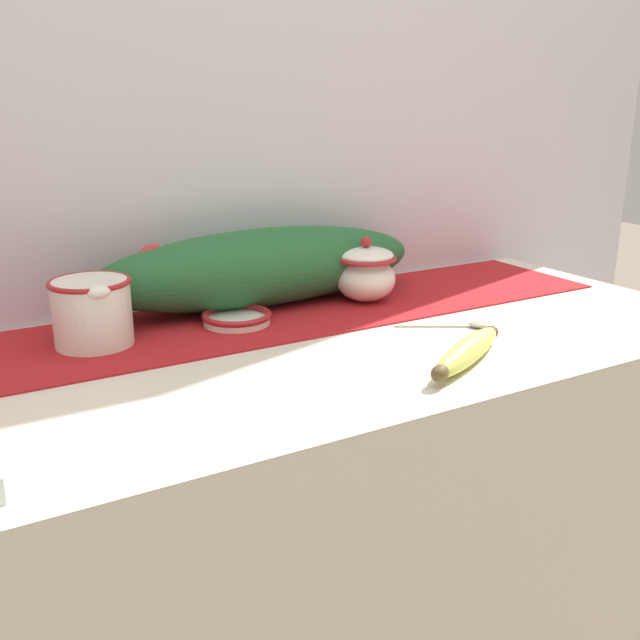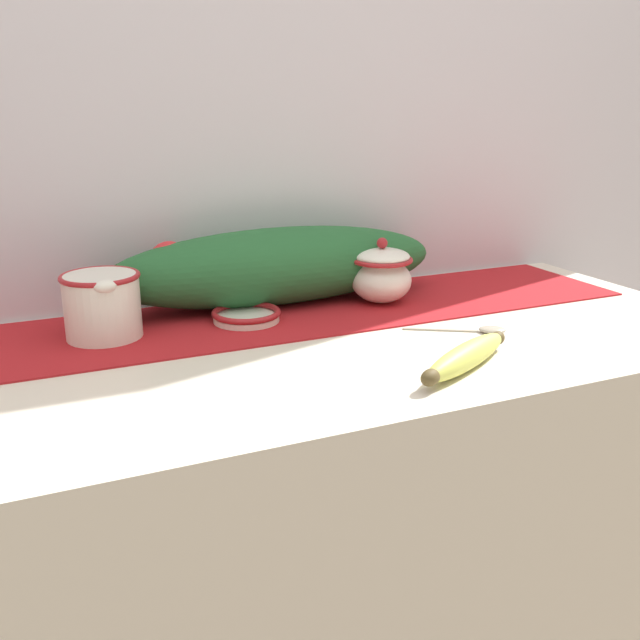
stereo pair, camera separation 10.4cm
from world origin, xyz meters
TOP-DOWN VIEW (x-y plane):
  - countertop at (0.00, 0.00)m, footprint 1.36×0.60m
  - back_wall at (0.00, 0.32)m, footprint 2.16×0.04m
  - table_runner at (0.00, 0.15)m, footprint 1.25×0.28m
  - cream_pitcher at (-0.32, 0.15)m, footprint 0.12×0.14m
  - sugar_bowl at (0.17, 0.15)m, footprint 0.11×0.11m
  - small_dish at (-0.09, 0.14)m, footprint 0.12×0.12m
  - banana at (0.12, -0.19)m, footprint 0.21×0.13m
  - spoon at (0.25, -0.07)m, footprint 0.15×0.10m
  - poinsettia_garland at (-0.00, 0.22)m, footprint 0.62×0.15m

SIDE VIEW (x-z plane):
  - countertop at x=0.00m, z-range 0.00..0.88m
  - table_runner at x=0.00m, z-range 0.88..0.88m
  - spoon at x=0.25m, z-range 0.88..0.89m
  - small_dish at x=-0.09m, z-range 0.88..0.90m
  - banana at x=0.12m, z-range 0.88..0.92m
  - sugar_bowl at x=0.17m, z-range 0.88..1.00m
  - cream_pitcher at x=-0.32m, z-range 0.89..0.99m
  - poinsettia_garland at x=0.00m, z-range 0.88..1.02m
  - back_wall at x=0.00m, z-range 0.00..2.40m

